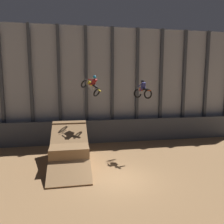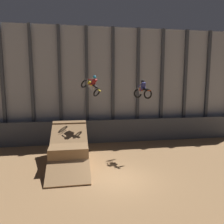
{
  "view_description": "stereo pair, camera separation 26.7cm",
  "coord_description": "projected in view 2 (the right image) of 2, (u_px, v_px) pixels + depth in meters",
  "views": [
    {
      "loc": [
        -2.64,
        -12.12,
        5.8
      ],
      "look_at": [
        0.48,
        4.88,
        3.41
      ],
      "focal_mm": 35.0,
      "sensor_mm": 36.0,
      "label": 1
    },
    {
      "loc": [
        -2.38,
        -12.17,
        5.8
      ],
      "look_at": [
        0.48,
        4.88,
        3.41
      ],
      "focal_mm": 35.0,
      "sensor_mm": 36.0,
      "label": 2
    }
  ],
  "objects": [
    {
      "name": "ground_plane",
      "position": [
        118.0,
        179.0,
        13.07
      ],
      "size": [
        60.0,
        60.0,
        0.0
      ],
      "primitive_type": "plane",
      "color": "#9E754C"
    },
    {
      "name": "arena_back_wall",
      "position": [
        100.0,
        85.0,
        21.36
      ],
      "size": [
        32.0,
        0.4,
        11.0
      ],
      "color": "#A3A8B2",
      "rests_on": "ground_plane"
    },
    {
      "name": "lower_barrier",
      "position": [
        102.0,
        131.0,
        20.85
      ],
      "size": [
        31.36,
        0.2,
        2.2
      ],
      "color": "#474C56",
      "rests_on": "ground_plane"
    },
    {
      "name": "dirt_ramp",
      "position": [
        69.0,
        149.0,
        16.04
      ],
      "size": [
        2.63,
        6.2,
        2.77
      ],
      "color": "#966F48",
      "rests_on": "ground_plane"
    },
    {
      "name": "rider_bike_left_air",
      "position": [
        92.0,
        85.0,
        17.18
      ],
      "size": [
        1.72,
        1.68,
        1.69
      ],
      "rotation": [
        0.5,
        0.0,
        0.82
      ],
      "color": "black"
    },
    {
      "name": "rider_bike_right_air",
      "position": [
        143.0,
        91.0,
        16.91
      ],
      "size": [
        1.13,
        1.79,
        1.45
      ],
      "rotation": [
        -0.01,
        0.0,
        0.29
      ],
      "color": "black"
    }
  ]
}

